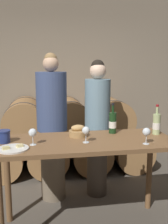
{
  "coord_description": "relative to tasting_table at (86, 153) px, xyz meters",
  "views": [
    {
      "loc": [
        -0.43,
        -2.39,
        1.67
      ],
      "look_at": [
        0.0,
        0.14,
        1.2
      ],
      "focal_mm": 42.0,
      "sensor_mm": 36.0,
      "label": 1
    }
  ],
  "objects": [
    {
      "name": "wine_bottle_white",
      "position": [
        0.76,
        0.09,
        0.24
      ],
      "size": [
        0.08,
        0.08,
        0.31
      ],
      "color": "#ADBC7F",
      "rests_on": "tasting_table"
    },
    {
      "name": "wine_bottle_red",
      "position": [
        0.32,
        0.21,
        0.25
      ],
      "size": [
        0.08,
        0.08,
        0.32
      ],
      "color": "#193819",
      "rests_on": "tasting_table"
    },
    {
      "name": "bread_basket",
      "position": [
        -0.06,
        0.15,
        0.18
      ],
      "size": [
        0.19,
        0.19,
        0.12
      ],
      "color": "#A87F4C",
      "rests_on": "tasting_table"
    },
    {
      "name": "wine_glass_left",
      "position": [
        -0.02,
        -0.07,
        0.24
      ],
      "size": [
        0.07,
        0.07,
        0.15
      ],
      "color": "white",
      "rests_on": "tasting_table"
    },
    {
      "name": "person_right",
      "position": [
        0.27,
        0.73,
        0.07
      ],
      "size": [
        0.31,
        0.31,
        1.73
      ],
      "color": "#4C4238",
      "rests_on": "ground_plane"
    },
    {
      "name": "barrel_stack",
      "position": [
        -0.0,
        1.64,
        -0.29
      ],
      "size": [
        2.6,
        0.96,
        1.15
      ],
      "color": "#9E7042",
      "rests_on": "ground_plane"
    },
    {
      "name": "stone_wall_back",
      "position": [
        0.0,
        2.24,
        0.78
      ],
      "size": [
        10.0,
        0.12,
        3.2
      ],
      "color": "gray",
      "rests_on": "ground_plane"
    },
    {
      "name": "wine_glass_far_left",
      "position": [
        -0.5,
        -0.07,
        0.24
      ],
      "size": [
        0.07,
        0.07,
        0.15
      ],
      "color": "white",
      "rests_on": "tasting_table"
    },
    {
      "name": "blue_crock",
      "position": [
        -0.77,
        0.05,
        0.2
      ],
      "size": [
        0.12,
        0.12,
        0.12
      ],
      "color": "navy",
      "rests_on": "tasting_table"
    },
    {
      "name": "wine_glass_center",
      "position": [
        0.52,
        -0.21,
        0.24
      ],
      "size": [
        0.07,
        0.07,
        0.15
      ],
      "color": "white",
      "rests_on": "tasting_table"
    },
    {
      "name": "cheese_plate",
      "position": [
        -0.67,
        -0.17,
        0.14
      ],
      "size": [
        0.27,
        0.27,
        0.04
      ],
      "color": "white",
      "rests_on": "tasting_table"
    },
    {
      "name": "person_left",
      "position": [
        -0.29,
        0.73,
        0.1
      ],
      "size": [
        0.37,
        0.37,
        1.8
      ],
      "color": "#756651",
      "rests_on": "ground_plane"
    },
    {
      "name": "tasting_table",
      "position": [
        0.0,
        0.0,
        0.0
      ],
      "size": [
        1.7,
        0.7,
        0.95
      ],
      "color": "brown",
      "rests_on": "ground_plane"
    }
  ]
}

